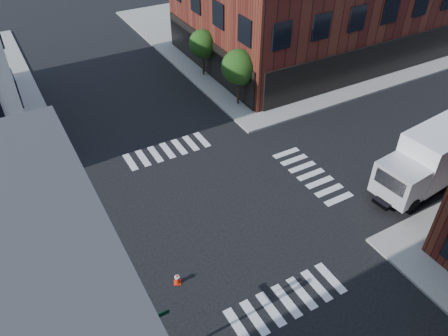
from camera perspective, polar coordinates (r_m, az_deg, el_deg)
name	(u,v)px	position (r m, az deg, el deg)	size (l,w,h in m)	color
ground	(216,212)	(25.60, -1.08, -5.72)	(120.00, 120.00, 0.00)	black
sidewalk_ne	(292,30)	(50.82, 8.85, 17.37)	(30.00, 30.00, 0.15)	gray
tree_near	(240,69)	(34.15, 2.05, 12.85)	(2.69, 2.69, 4.49)	black
tree_far	(204,45)	(39.06, -2.69, 15.73)	(2.43, 2.43, 4.07)	black
signal_pole	(144,324)	(17.82, -10.44, -19.46)	(1.29, 1.24, 4.60)	black
box_truck	(436,156)	(29.36, 25.92, 1.39)	(8.64, 3.36, 3.83)	silver
traffic_cone	(177,279)	(22.11, -6.15, -14.17)	(0.46, 0.46, 0.65)	red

